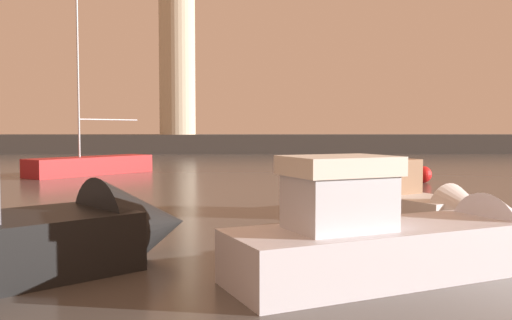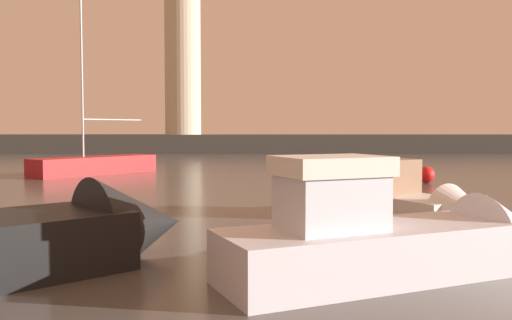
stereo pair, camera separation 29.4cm
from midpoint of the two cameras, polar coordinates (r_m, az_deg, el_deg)
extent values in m
plane|color=#4C4742|center=(33.14, -1.75, -1.66)|extent=(220.00, 220.00, 0.00)
cube|color=#423F3D|center=(64.33, -0.87, 1.72)|extent=(89.97, 6.18, 2.18)
cylinder|color=beige|center=(65.26, -7.48, 9.69)|extent=(4.20, 4.20, 15.96)
cone|color=black|center=(12.70, -11.56, -6.80)|extent=(3.22, 3.24, 2.36)
cube|color=silver|center=(10.80, 13.08, -9.38)|extent=(6.34, 4.23, 1.01)
cone|color=silver|center=(13.15, 25.65, -7.12)|extent=(2.42, 2.48, 1.92)
cube|color=silver|center=(10.09, 8.71, -4.42)|extent=(2.14, 1.92, 1.00)
cube|color=silver|center=(10.02, 8.74, -0.59)|extent=(2.36, 2.11, 0.35)
cube|color=white|center=(17.91, 14.99, -4.71)|extent=(3.90, 5.10, 0.80)
cone|color=white|center=(15.97, 22.11, -5.66)|extent=(2.32, 2.27, 1.75)
cube|color=#8C6647|center=(18.26, 13.69, -1.56)|extent=(2.21, 2.41, 1.09)
cube|color=#B21E1E|center=(35.67, -16.20, -0.54)|extent=(6.73, 7.72, 1.11)
cylinder|color=#B7B7BC|center=(35.45, -17.49, 10.81)|extent=(0.12, 0.12, 12.96)
cylinder|color=#B7B7BC|center=(36.45, -14.42, 4.10)|extent=(2.89, 3.60, 0.09)
sphere|color=red|center=(30.13, 17.70, -1.47)|extent=(0.88, 0.88, 0.88)
camera|label=1|loc=(0.15, -89.56, 0.03)|focal=38.25mm
camera|label=2|loc=(0.15, 90.44, -0.03)|focal=38.25mm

